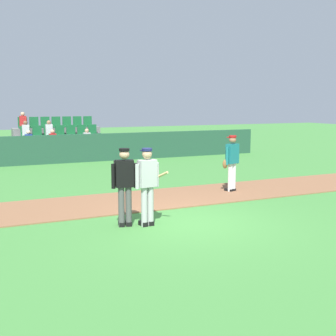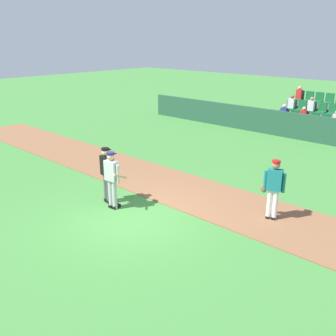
# 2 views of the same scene
# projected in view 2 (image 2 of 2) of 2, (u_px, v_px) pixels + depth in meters

# --- Properties ---
(ground_plane) EXTENTS (80.00, 80.00, 0.00)m
(ground_plane) POSITION_uv_depth(u_px,v_px,m) (131.00, 218.00, 10.79)
(ground_plane) COLOR #42843A
(infield_dirt_path) EXTENTS (28.00, 2.63, 0.03)m
(infield_dirt_path) POSITION_uv_depth(u_px,v_px,m) (189.00, 191.00, 12.60)
(infield_dirt_path) COLOR brown
(infield_dirt_path) RESTS_ON ground
(dugout_fence) EXTENTS (20.00, 0.16, 1.31)m
(dugout_fence) POSITION_uv_depth(u_px,v_px,m) (305.00, 128.00, 18.66)
(dugout_fence) COLOR #234C38
(dugout_fence) RESTS_ON ground
(stadium_bleachers) EXTENTS (4.45, 2.95, 2.30)m
(stadium_bleachers) POSITION_uv_depth(u_px,v_px,m) (319.00, 122.00, 19.99)
(stadium_bleachers) COLOR slate
(stadium_bleachers) RESTS_ON ground
(batter_grey_jersey) EXTENTS (0.72, 0.75, 1.76)m
(batter_grey_jersey) POSITION_uv_depth(u_px,v_px,m) (112.00, 178.00, 11.09)
(batter_grey_jersey) COLOR #B2B2B2
(batter_grey_jersey) RESTS_ON ground
(umpire_home_plate) EXTENTS (0.58, 0.36, 1.76)m
(umpire_home_plate) POSITION_uv_depth(u_px,v_px,m) (107.00, 172.00, 11.51)
(umpire_home_plate) COLOR #4C4C4C
(umpire_home_plate) RESTS_ON ground
(runner_teal_jersey) EXTENTS (0.67, 0.39, 1.76)m
(runner_teal_jersey) POSITION_uv_depth(u_px,v_px,m) (273.00, 188.00, 10.39)
(runner_teal_jersey) COLOR white
(runner_teal_jersey) RESTS_ON ground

